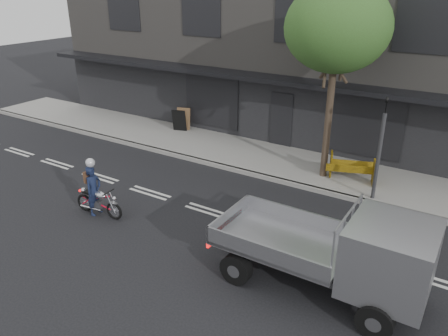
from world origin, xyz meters
TOP-DOWN VIEW (x-y plane):
  - ground at (0.00, 0.00)m, footprint 80.00×80.00m
  - sidewalk at (0.00, 4.70)m, footprint 32.00×3.20m
  - kerb at (0.00, 3.10)m, footprint 32.00×0.20m
  - building_main at (0.00, 11.30)m, footprint 26.00×10.00m
  - street_tree at (2.20, 4.20)m, footprint 3.40×3.40m
  - traffic_light_pole at (4.20, 3.35)m, footprint 0.12×0.12m
  - motorcycle at (-2.73, -1.95)m, footprint 1.75×0.51m
  - rider at (-2.88, -1.95)m, footprint 0.42×0.60m
  - flatbed_ute at (5.26, -1.69)m, footprint 4.82×2.01m
  - construction_barrier at (3.17, 4.14)m, footprint 1.76×1.17m
  - sandwich_board at (-5.28, 5.46)m, footprint 0.75×0.61m

SIDE VIEW (x-z plane):
  - ground at x=0.00m, z-range 0.00..0.00m
  - sidewalk at x=0.00m, z-range 0.00..0.15m
  - kerb at x=0.00m, z-range 0.00..0.15m
  - motorcycle at x=-2.73m, z-range 0.01..0.91m
  - construction_barrier at x=3.17m, z-range 0.15..1.07m
  - sandwich_board at x=-5.28m, z-range 0.15..1.18m
  - rider at x=-2.88m, z-range 0.00..1.58m
  - flatbed_ute at x=5.26m, z-range 0.16..2.39m
  - traffic_light_pole at x=4.20m, z-range -0.10..3.40m
  - building_main at x=0.00m, z-range 0.00..8.00m
  - street_tree at x=2.20m, z-range 1.90..8.65m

